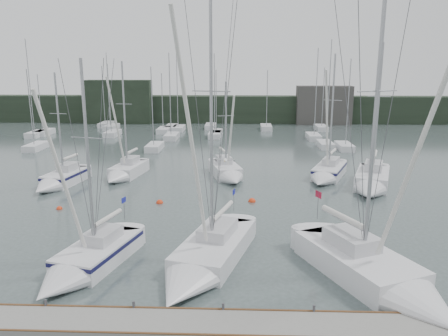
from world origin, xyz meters
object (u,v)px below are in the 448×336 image
object	(u,v)px
sailboat_near_center	(201,264)
sailboat_near_right	(386,281)
sailboat_mid_e	(371,183)
sailboat_near_left	(83,264)
sailboat_mid_a	(58,181)
sailboat_mid_c	(228,173)
sailboat_mid_d	(326,174)
sailboat_mid_b	(123,173)
buoy_b	(252,202)
buoy_c	(59,209)
buoy_a	(160,203)

from	to	relation	value
sailboat_near_center	sailboat_near_right	xyz separation A→B (m)	(9.26, -1.69, 0.09)
sailboat_near_center	sailboat_mid_e	world-z (taller)	sailboat_near_center
sailboat_near_left	sailboat_mid_e	size ratio (longest dim) A/B	0.89
sailboat_near_left	sailboat_mid_a	distance (m)	18.62
sailboat_mid_a	sailboat_mid_c	distance (m)	15.82
sailboat_near_right	sailboat_mid_d	xyz separation A→B (m)	(1.17, 21.53, -0.06)
sailboat_near_left	sailboat_mid_d	xyz separation A→B (m)	(16.76, 20.12, 0.03)
sailboat_near_center	sailboat_mid_a	distance (m)	21.96
sailboat_near_left	sailboat_mid_d	world-z (taller)	sailboat_mid_d
sailboat_mid_a	sailboat_mid_d	xyz separation A→B (m)	(25.01, 3.42, 0.00)
sailboat_near_left	sailboat_mid_b	world-z (taller)	sailboat_near_left
sailboat_mid_a	buoy_b	bearing A→B (deg)	-2.04
sailboat_near_right	sailboat_mid_c	bearing A→B (deg)	86.77
buoy_c	sailboat_mid_d	bearing A→B (deg)	23.32
sailboat_mid_a	buoy_a	distance (m)	11.08
buoy_b	buoy_c	world-z (taller)	buoy_b
sailboat_near_right	sailboat_mid_d	world-z (taller)	sailboat_near_right
sailboat_near_center	buoy_a	distance (m)	12.78
sailboat_mid_e	buoy_c	bearing A→B (deg)	-146.81
sailboat_mid_a	sailboat_mid_b	distance (m)	6.07
sailboat_mid_a	buoy_b	distance (m)	18.04
sailboat_near_left	sailboat_mid_e	distance (m)	26.12
sailboat_near_right	buoy_c	distance (m)	24.34
sailboat_mid_e	buoy_c	xyz separation A→B (m)	(-25.72, -6.25, -0.64)
sailboat_mid_a	buoy_c	world-z (taller)	sailboat_mid_a
sailboat_mid_c	buoy_c	distance (m)	16.04
sailboat_near_left	buoy_c	bearing A→B (deg)	133.36
sailboat_mid_e	buoy_a	size ratio (longest dim) A/B	24.27
sailboat_near_right	sailboat_mid_c	world-z (taller)	sailboat_near_right
sailboat_near_left	sailboat_near_right	xyz separation A→B (m)	(15.59, -1.41, 0.09)
sailboat_near_center	sailboat_mid_b	world-z (taller)	sailboat_near_center
sailboat_near_center	sailboat_mid_b	xyz separation A→B (m)	(-9.42, 19.60, 0.01)
sailboat_near_left	buoy_a	distance (m)	12.40
buoy_c	sailboat_mid_b	bearing A→B (deg)	74.81
sailboat_near_right	sailboat_mid_b	world-z (taller)	sailboat_near_right
sailboat_near_center	sailboat_mid_d	bearing A→B (deg)	78.18
sailboat_mid_c	sailboat_near_left	bearing A→B (deg)	-125.35
sailboat_near_left	sailboat_near_right	bearing A→B (deg)	9.83
sailboat_mid_b	sailboat_mid_d	distance (m)	19.85
sailboat_mid_e	sailboat_mid_c	bearing A→B (deg)	-174.92
buoy_b	sailboat_mid_b	bearing A→B (deg)	150.77
sailboat_mid_d	sailboat_mid_e	distance (m)	4.75
sailboat_mid_c	buoy_c	world-z (taller)	sailboat_mid_c
sailboat_mid_d	buoy_b	xyz separation A→B (m)	(-7.39, -7.22, -0.57)
sailboat_mid_a	sailboat_mid_d	bearing A→B (deg)	17.89
sailboat_near_center	buoy_a	bearing A→B (deg)	126.34
sailboat_near_left	buoy_b	bearing A→B (deg)	68.99
sailboat_mid_c	buoy_a	distance (m)	9.45
sailboat_mid_a	buoy_b	xyz separation A→B (m)	(17.63, -3.79, -0.57)
sailboat_mid_b	sailboat_mid_c	size ratio (longest dim) A/B	1.19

